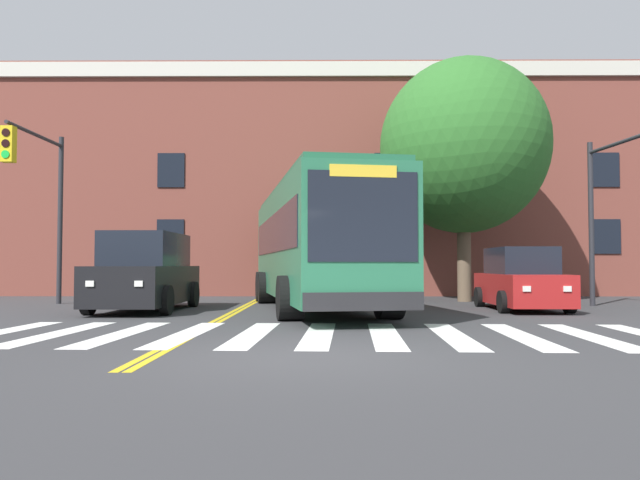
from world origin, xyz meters
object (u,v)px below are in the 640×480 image
at_px(street_tree_curbside_large, 463,147).
at_px(car_black_near_lane, 146,274).
at_px(city_bus, 314,244).
at_px(traffic_light_near_corner, 625,185).
at_px(traffic_light_far_corner, 40,183).
at_px(car_red_far_lane, 521,281).

bearing_deg(street_tree_curbside_large, car_black_near_lane, -155.96).
bearing_deg(city_bus, traffic_light_near_corner, -3.74).
height_order(car_black_near_lane, street_tree_curbside_large, street_tree_curbside_large).
xyz_separation_m(city_bus, car_black_near_lane, (-4.69, -0.82, -0.86)).
distance_m(city_bus, street_tree_curbside_large, 7.20).
bearing_deg(street_tree_curbside_large, traffic_light_far_corner, -168.29).
distance_m(car_black_near_lane, traffic_light_near_corner, 13.72).
relative_size(car_red_far_lane, traffic_light_near_corner, 0.83).
relative_size(car_black_near_lane, car_red_far_lane, 1.21).
bearing_deg(traffic_light_near_corner, city_bus, 176.26).
relative_size(car_red_far_lane, street_tree_curbside_large, 0.50).
relative_size(traffic_light_far_corner, street_tree_curbside_large, 0.65).
bearing_deg(traffic_light_far_corner, traffic_light_near_corner, -4.42).
xyz_separation_m(car_black_near_lane, traffic_light_far_corner, (-3.73, 1.58, 2.74)).
bearing_deg(traffic_light_far_corner, street_tree_curbside_large, 11.71).
bearing_deg(car_black_near_lane, city_bus, 9.97).
distance_m(city_bus, car_black_near_lane, 4.83).
height_order(traffic_light_near_corner, street_tree_curbside_large, street_tree_curbside_large).
distance_m(car_red_far_lane, street_tree_curbside_large, 6.15).
height_order(car_red_far_lane, street_tree_curbside_large, street_tree_curbside_large).
bearing_deg(car_black_near_lane, car_red_far_lane, 2.07).
bearing_deg(car_red_far_lane, traffic_light_near_corner, -2.60).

